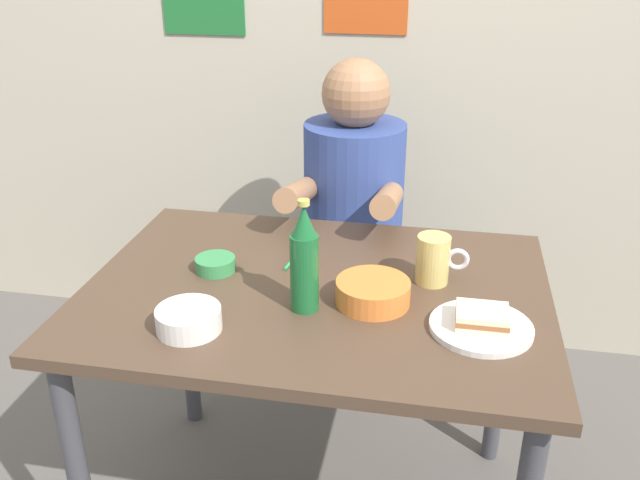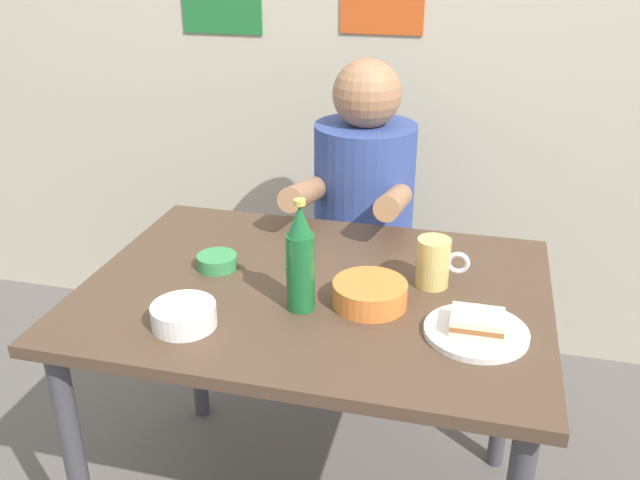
% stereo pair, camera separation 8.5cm
% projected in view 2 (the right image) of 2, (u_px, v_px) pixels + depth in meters
% --- Properties ---
extents(dining_table, '(1.10, 0.80, 0.74)m').
position_uv_depth(dining_table, '(315.00, 320.00, 1.67)').
color(dining_table, '#4C3828').
rests_on(dining_table, ground).
extents(stool, '(0.34, 0.34, 0.45)m').
position_uv_depth(stool, '(361.00, 301.00, 2.35)').
color(stool, '#4C4C51').
rests_on(stool, ground).
extents(person_seated, '(0.33, 0.56, 0.72)m').
position_uv_depth(person_seated, '(364.00, 188.00, 2.16)').
color(person_seated, '#33478C').
rests_on(person_seated, stool).
extents(plate_orange, '(0.22, 0.22, 0.01)m').
position_uv_depth(plate_orange, '(476.00, 332.00, 1.43)').
color(plate_orange, silver).
rests_on(plate_orange, dining_table).
extents(sandwich, '(0.11, 0.09, 0.04)m').
position_uv_depth(sandwich, '(477.00, 322.00, 1.42)').
color(sandwich, beige).
rests_on(sandwich, plate_orange).
extents(beer_mug, '(0.13, 0.08, 0.12)m').
position_uv_depth(beer_mug, '(434.00, 262.00, 1.61)').
color(beer_mug, '#D1BC66').
rests_on(beer_mug, dining_table).
extents(beer_bottle, '(0.06, 0.06, 0.26)m').
position_uv_depth(beer_bottle, '(300.00, 261.00, 1.49)').
color(beer_bottle, '#19602D').
rests_on(beer_bottle, dining_table).
extents(dip_bowl_green, '(0.10, 0.10, 0.03)m').
position_uv_depth(dip_bowl_green, '(217.00, 261.00, 1.71)').
color(dip_bowl_green, '#388C4C').
rests_on(dip_bowl_green, dining_table).
extents(rice_bowl_white, '(0.14, 0.14, 0.05)m').
position_uv_depth(rice_bowl_white, '(184.00, 314.00, 1.46)').
color(rice_bowl_white, silver).
rests_on(rice_bowl_white, dining_table).
extents(soup_bowl_orange, '(0.17, 0.17, 0.05)m').
position_uv_depth(soup_bowl_orange, '(370.00, 293.00, 1.54)').
color(soup_bowl_orange, orange).
rests_on(soup_bowl_orange, dining_table).
extents(spoon, '(0.04, 0.12, 0.01)m').
position_uv_depth(spoon, '(299.00, 254.00, 1.78)').
color(spoon, '#26A559').
rests_on(spoon, dining_table).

